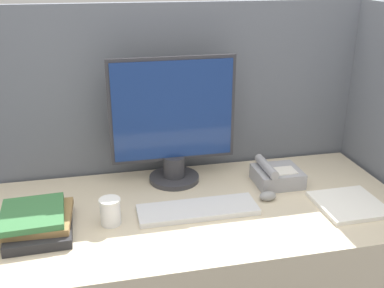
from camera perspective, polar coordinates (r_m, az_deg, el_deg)
The scene contains 9 objects.
cubicle_panel_rear at distance 2.05m, azimuth -1.36°, elevation -2.69°, with size 1.95×0.04×1.43m.
desk at distance 1.90m, azimuth 1.22°, elevation -17.44°, with size 1.55×0.73×0.72m.
monitor at distance 1.80m, azimuth -2.40°, elevation 2.35°, with size 0.51×0.21×0.52m.
keyboard at distance 1.65m, azimuth 0.74°, elevation -8.34°, with size 0.44×0.14×0.02m.
mouse at distance 1.75m, azimuth 9.61°, elevation -6.53°, with size 0.07×0.04×0.04m.
coffee_cup at distance 1.59m, azimuth -10.33°, elevation -8.42°, with size 0.07×0.07×0.10m.
book_stack at distance 1.62m, azimuth -19.11°, elevation -9.25°, with size 0.24×0.28×0.08m.
desk_telephone at distance 1.88m, azimuth 10.65°, elevation -3.92°, with size 0.18×0.18×0.10m.
paper_pile at distance 1.79m, azimuth 19.32°, elevation -7.23°, with size 0.24×0.24×0.02m.
Camera 1 is at (-0.36, -1.06, 1.55)m, focal length 42.00 mm.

